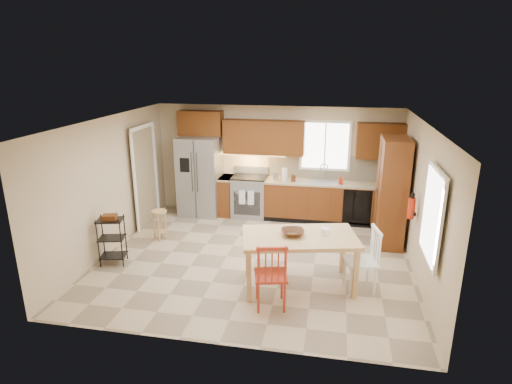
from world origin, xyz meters
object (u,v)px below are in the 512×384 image
object	(u,v)px
refrigerator	(200,176)
range_stove	(250,197)
fire_extinguisher	(411,208)
chair_white	(361,260)
chair_red	(271,274)
table_jar	(325,233)
pantry	(392,192)
soap_bottle	(341,180)
bar_stool	(160,225)
utility_cart	(112,241)
table_bowl	(293,235)
dining_table	(299,262)

from	to	relation	value
refrigerator	range_stove	size ratio (longest dim) A/B	1.98
fire_extinguisher	chair_white	xyz separation A→B (m)	(-0.82, -0.93, -0.58)
chair_red	table_jar	size ratio (longest dim) A/B	6.11
pantry	chair_white	size ratio (longest dim) A/B	2.03
soap_bottle	chair_white	world-z (taller)	soap_bottle
chair_red	table_jar	bearing A→B (deg)	32.82
bar_stool	range_stove	bearing A→B (deg)	45.14
refrigerator	bar_stool	world-z (taller)	refrigerator
range_stove	fire_extinguisher	xyz separation A→B (m)	(3.18, -2.04, 0.64)
bar_stool	fire_extinguisher	bearing A→B (deg)	-7.63
refrigerator	chair_red	distance (m)	4.24
chair_white	table_jar	size ratio (longest dim) A/B	6.11
refrigerator	range_stove	distance (m)	1.24
fire_extinguisher	utility_cart	size ratio (longest dim) A/B	0.41
refrigerator	bar_stool	size ratio (longest dim) A/B	2.95
fire_extinguisher	chair_red	xyz separation A→B (m)	(-2.12, -1.63, -0.58)
chair_red	chair_white	xyz separation A→B (m)	(1.30, 0.70, 0.00)
chair_red	table_jar	distance (m)	1.12
table_bowl	table_jar	bearing A→B (deg)	12.53
refrigerator	bar_stool	xyz separation A→B (m)	(-0.34, -1.62, -0.60)
soap_bottle	chair_white	size ratio (longest dim) A/B	0.18
dining_table	utility_cart	size ratio (longest dim) A/B	2.02
refrigerator	chair_red	xyz separation A→B (m)	(2.21, -3.60, -0.39)
range_stove	soap_bottle	bearing A→B (deg)	-2.40
refrigerator	table_jar	distance (m)	4.09
pantry	bar_stool	xyz separation A→B (m)	(-4.47, -0.70, -0.74)
range_stove	bar_stool	world-z (taller)	range_stove
range_stove	pantry	size ratio (longest dim) A/B	0.44
soap_bottle	chair_white	distance (m)	2.94
chair_white	refrigerator	bearing A→B (deg)	37.25
range_stove	soap_bottle	distance (m)	2.10
refrigerator	range_stove	xyz separation A→B (m)	(1.15, 0.06, -0.45)
table_jar	fire_extinguisher	bearing A→B (deg)	32.01
refrigerator	table_bowl	distance (m)	3.84
fire_extinguisher	chair_white	bearing A→B (deg)	-131.55
chair_red	chair_white	size ratio (longest dim) A/B	1.00
refrigerator	soap_bottle	world-z (taller)	refrigerator
table_bowl	bar_stool	distance (m)	3.14
pantry	utility_cart	xyz separation A→B (m)	(-4.88, -1.83, -0.62)
range_stove	table_jar	bearing A→B (deg)	-58.29
pantry	table_bowl	bearing A→B (deg)	-129.68
table_bowl	bar_stool	size ratio (longest dim) A/B	0.58
bar_stool	table_jar	bearing A→B (deg)	-23.69
pantry	table_jar	xyz separation A→B (m)	(-1.19, -1.92, -0.15)
bar_stool	utility_cart	bearing A→B (deg)	-112.87
table_jar	chair_red	bearing A→B (deg)	-134.03
chair_red	refrigerator	bearing A→B (deg)	108.36
table_bowl	utility_cart	distance (m)	3.23
dining_table	table_jar	size ratio (longest dim) A/B	10.40
utility_cart	refrigerator	bearing A→B (deg)	61.41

